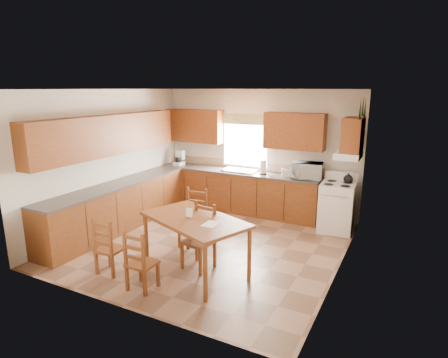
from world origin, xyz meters
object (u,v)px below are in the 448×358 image
at_px(microwave, 307,171).
at_px(chair_near_right, 142,259).
at_px(chair_near_left, 110,245).
at_px(dining_table, 195,245).
at_px(chair_far_right, 198,238).
at_px(chair_far_left, 193,218).
at_px(stove, 337,208).

bearing_deg(microwave, chair_near_right, -118.36).
xyz_separation_m(microwave, chair_near_left, (-1.99, -3.55, -0.65)).
bearing_deg(microwave, dining_table, -115.90).
bearing_deg(chair_near_left, chair_far_right, -149.62).
distance_m(microwave, chair_far_right, 3.02).
height_order(chair_far_left, chair_far_right, chair_far_right).
distance_m(chair_near_left, chair_far_left, 1.53).
relative_size(stove, microwave, 1.67).
height_order(microwave, chair_near_right, microwave).
xyz_separation_m(stove, chair_near_right, (-1.94, -3.46, -0.03)).
relative_size(dining_table, chair_near_left, 1.84).
bearing_deg(microwave, stove, -29.36).
xyz_separation_m(chair_near_right, chair_far_right, (0.37, 0.87, 0.07)).
relative_size(dining_table, chair_near_right, 1.84).
distance_m(chair_near_left, chair_far_right, 1.32).
xyz_separation_m(stove, chair_near_left, (-2.67, -3.30, -0.03)).
relative_size(stove, chair_far_left, 0.93).
xyz_separation_m(stove, chair_far_right, (-1.57, -2.58, 0.04)).
bearing_deg(chair_far_left, chair_far_right, -57.00).
bearing_deg(dining_table, microwave, 95.06).
relative_size(microwave, chair_far_left, 0.55).
bearing_deg(chair_near_left, microwave, -122.03).
xyz_separation_m(stove, dining_table, (-1.55, -2.71, -0.03)).
bearing_deg(chair_far_right, microwave, 81.93).
relative_size(microwave, chair_near_right, 0.64).
xyz_separation_m(dining_table, chair_far_left, (-0.56, 0.83, 0.07)).
height_order(microwave, dining_table, microwave).
xyz_separation_m(stove, microwave, (-0.68, 0.24, 0.62)).
bearing_deg(chair_near_right, stove, -119.39).
bearing_deg(chair_near_left, chair_near_right, 165.20).
distance_m(microwave, chair_near_right, 3.96).
height_order(stove, chair_near_right, stove).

